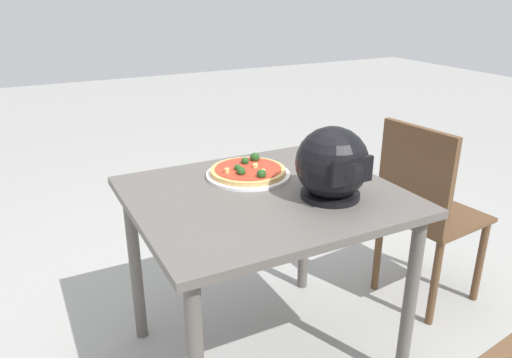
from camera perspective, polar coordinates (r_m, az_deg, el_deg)
ground_plane at (r=2.20m, az=0.87°, el=-19.78°), size 14.00×14.00×0.00m
dining_table at (r=1.84m, az=0.98°, el=-4.44°), size 0.96×0.85×0.75m
pizza_plate at (r=1.95m, az=-0.92°, el=0.52°), size 0.33×0.33×0.01m
pizza at (r=1.94m, az=-0.90°, el=1.03°), size 0.30×0.30×0.05m
motorcycle_helmet at (r=1.73m, az=8.85°, el=1.66°), size 0.26×0.26×0.26m
chair_side at (r=2.39m, az=18.91°, el=-3.05°), size 0.44×0.44×0.90m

